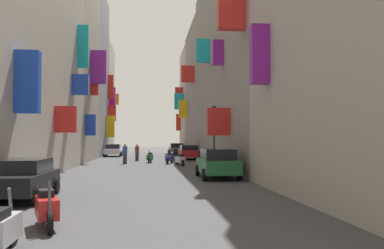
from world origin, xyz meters
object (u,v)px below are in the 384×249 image
(scooter_blue, at_px, (170,158))
(pedestrian_near_left, at_px, (137,153))
(parked_car_black, at_px, (21,178))
(scooter_silver, at_px, (0,230))
(parked_car_grey, at_px, (176,148))
(scooter_black, at_px, (175,152))
(scooter_green, at_px, (150,157))
(parked_car_red, at_px, (188,152))
(traffic_light_near_corner, at_px, (214,126))
(parked_car_white, at_px, (113,150))
(scooter_red, at_px, (47,207))
(pedestrian_crossing, at_px, (125,154))
(scooter_white, at_px, (180,160))
(parked_car_green, at_px, (217,163))

(scooter_blue, xyz_separation_m, pedestrian_near_left, (-2.75, 4.43, 0.30))
(parked_car_black, relative_size, scooter_silver, 2.13)
(parked_car_grey, distance_m, scooter_black, 6.25)
(scooter_blue, height_order, scooter_green, same)
(parked_car_red, xyz_separation_m, scooter_black, (-0.70, 8.29, -0.29))
(parked_car_red, bearing_deg, traffic_light_near_corner, -87.86)
(pedestrian_near_left, bearing_deg, parked_car_white, 106.68)
(parked_car_black, height_order, scooter_green, parked_car_black)
(parked_car_red, xyz_separation_m, pedestrian_near_left, (-4.93, -2.24, 0.02))
(scooter_silver, height_order, scooter_red, same)
(scooter_black, bearing_deg, scooter_green, -102.90)
(traffic_light_near_corner, bearing_deg, scooter_silver, -109.61)
(traffic_light_near_corner, bearing_deg, pedestrian_crossing, 134.34)
(parked_car_white, xyz_separation_m, scooter_white, (6.43, -16.89, -0.28))
(parked_car_red, height_order, pedestrian_near_left, pedestrian_near_left)
(parked_car_red, distance_m, scooter_white, 9.24)
(scooter_black, relative_size, scooter_blue, 1.03)
(parked_car_white, xyz_separation_m, traffic_light_near_corner, (8.42, -20.71, 2.13))
(scooter_green, bearing_deg, scooter_red, -95.55)
(parked_car_grey, bearing_deg, scooter_blue, -95.44)
(scooter_black, bearing_deg, traffic_light_near_corner, -86.81)
(parked_car_red, height_order, scooter_white, parked_car_red)
(scooter_black, height_order, scooter_white, same)
(scooter_green, relative_size, traffic_light_near_corner, 0.44)
(scooter_red, height_order, traffic_light_near_corner, traffic_light_near_corner)
(scooter_black, xyz_separation_m, scooter_green, (-3.07, -13.39, -0.00))
(parked_car_black, bearing_deg, parked_car_white, 89.67)
(parked_car_grey, distance_m, traffic_light_near_corner, 27.53)
(scooter_red, height_order, pedestrian_crossing, pedestrian_crossing)
(parked_car_grey, distance_m, scooter_red, 44.95)
(parked_car_black, height_order, parked_car_green, parked_car_green)
(parked_car_red, bearing_deg, scooter_red, -101.65)
(parked_car_white, distance_m, scooter_silver, 40.11)
(parked_car_red, relative_size, scooter_red, 2.35)
(scooter_black, bearing_deg, pedestrian_near_left, -111.88)
(scooter_white, bearing_deg, parked_car_grey, 86.75)
(scooter_silver, distance_m, scooter_green, 27.33)
(scooter_black, relative_size, pedestrian_crossing, 1.19)
(parked_car_black, distance_m, pedestrian_near_left, 23.47)
(scooter_white, xyz_separation_m, pedestrian_crossing, (-4.28, 2.59, 0.35))
(parked_car_white, bearing_deg, scooter_black, 4.05)
(parked_car_grey, xyz_separation_m, scooter_black, (-0.54, -6.22, -0.29))
(parked_car_red, bearing_deg, scooter_silver, -101.24)
(parked_car_black, distance_m, pedestrian_crossing, 19.12)
(scooter_black, height_order, scooter_blue, same)
(parked_car_white, relative_size, traffic_light_near_corner, 0.99)
(parked_car_grey, relative_size, parked_car_red, 1.01)
(scooter_white, bearing_deg, parked_car_green, -83.31)
(scooter_blue, height_order, traffic_light_near_corner, traffic_light_near_corner)
(scooter_black, distance_m, scooter_white, 17.42)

